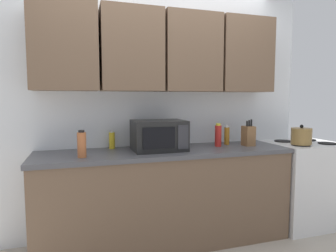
{
  "coord_description": "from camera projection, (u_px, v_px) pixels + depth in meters",
  "views": [
    {
      "loc": [
        -0.79,
        -2.91,
        1.38
      ],
      "look_at": [
        0.03,
        -0.25,
        1.12
      ],
      "focal_mm": 31.42,
      "sensor_mm": 36.0,
      "label": 1
    }
  ],
  "objects": [
    {
      "name": "kettle",
      "position": [
        301.0,
        136.0,
        3.01
      ],
      "size": [
        0.2,
        0.2,
        0.2
      ],
      "color": "olive",
      "rests_on": "stove_range"
    },
    {
      "name": "stove_range",
      "position": [
        303.0,
        183.0,
        3.25
      ],
      "size": [
        0.76,
        0.64,
        0.91
      ],
      "color": "silver",
      "rests_on": "ground_plane"
    },
    {
      "name": "bottle_spice_jar",
      "position": [
        82.0,
        144.0,
        2.39
      ],
      "size": [
        0.07,
        0.07,
        0.23
      ],
      "color": "#BC6638",
      "rests_on": "counter_run"
    },
    {
      "name": "counter_run",
      "position": [
        166.0,
        196.0,
        2.8
      ],
      "size": [
        2.38,
        0.63,
        0.9
      ],
      "color": "brown",
      "rests_on": "ground_plane"
    },
    {
      "name": "bottle_amber_vinegar",
      "position": [
        227.0,
        136.0,
        3.07
      ],
      "size": [
        0.05,
        0.05,
        0.2
      ],
      "color": "#AD701E",
      "rests_on": "counter_run"
    },
    {
      "name": "bottle_red_sauce",
      "position": [
        218.0,
        135.0,
        2.95
      ],
      "size": [
        0.07,
        0.07,
        0.23
      ],
      "color": "red",
      "rests_on": "counter_run"
    },
    {
      "name": "microwave",
      "position": [
        159.0,
        135.0,
        2.73
      ],
      "size": [
        0.48,
        0.37,
        0.28
      ],
      "color": "black",
      "rests_on": "counter_run"
    },
    {
      "name": "wall_back_with_cabinets",
      "position": [
        159.0,
        79.0,
        2.92
      ],
      "size": [
        3.25,
        0.38,
        2.6
      ],
      "color": "white",
      "rests_on": "ground_plane"
    },
    {
      "name": "knife_block",
      "position": [
        248.0,
        136.0,
        3.0
      ],
      "size": [
        0.1,
        0.12,
        0.27
      ],
      "color": "brown",
      "rests_on": "counter_run"
    },
    {
      "name": "bottle_yellow_mustard",
      "position": [
        112.0,
        140.0,
        2.82
      ],
      "size": [
        0.06,
        0.06,
        0.17
      ],
      "color": "gold",
      "rests_on": "counter_run"
    }
  ]
}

